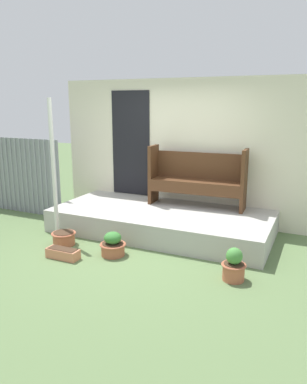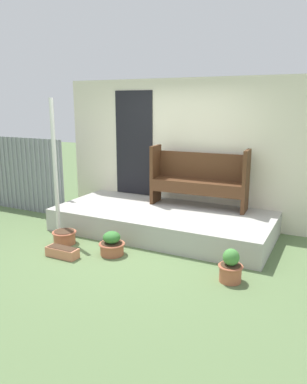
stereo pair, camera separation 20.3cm
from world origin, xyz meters
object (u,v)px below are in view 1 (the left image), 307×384
(bench, at_px, (197,176))
(planter_box_rect, at_px, (63,253))
(flower_pot_right, at_px, (234,266))
(flower_pot_middle, at_px, (113,245))
(support_post, at_px, (54,170))
(flower_pot_left, at_px, (64,238))

(bench, height_order, planter_box_rect, bench)
(flower_pot_right, height_order, planter_box_rect, flower_pot_right)
(flower_pot_right, distance_m, planter_box_rect, 2.40)
(bench, relative_size, planter_box_rect, 3.48)
(flower_pot_middle, distance_m, planter_box_rect, 0.72)
(support_post, relative_size, bench, 1.32)
(flower_pot_middle, bearing_deg, bench, 68.63)
(support_post, bearing_deg, bench, 37.74)
(support_post, distance_m, planter_box_rect, 1.40)
(flower_pot_left, bearing_deg, bench, 47.13)
(flower_pot_left, distance_m, flower_pot_right, 2.69)
(bench, bearing_deg, planter_box_rect, -123.39)
(flower_pot_left, bearing_deg, flower_pot_right, -1.93)
(flower_pot_right, bearing_deg, planter_box_rect, -171.79)
(support_post, xyz_separation_m, bench, (1.91, 1.48, -0.20))
(flower_pot_right, bearing_deg, support_post, 173.73)
(bench, bearing_deg, flower_pot_middle, -114.03)
(bench, distance_m, planter_box_rect, 2.64)
(flower_pot_left, distance_m, flower_pot_middle, 0.91)
(support_post, relative_size, flower_pot_left, 5.88)
(flower_pot_left, xyz_separation_m, flower_pot_right, (2.68, -0.09, 0.07))
(flower_pot_right, bearing_deg, flower_pot_middle, 178.22)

